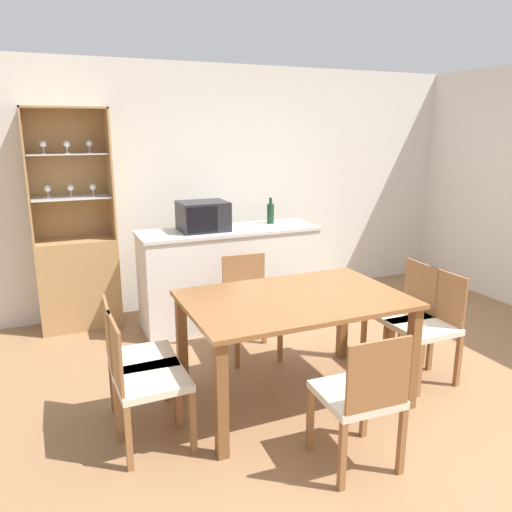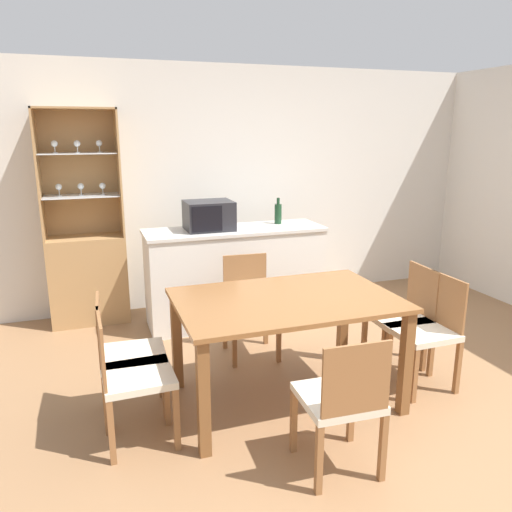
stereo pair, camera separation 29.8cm
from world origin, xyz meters
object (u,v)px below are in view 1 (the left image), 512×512
object	(u,v)px
dining_chair_side_right_far	(402,313)
dining_chair_side_left_near	(145,380)
dining_chair_head_near	(360,397)
wine_bottle	(271,213)
dining_chair_head_far	(250,305)
dining_chair_side_right_near	(428,326)
dining_table	(294,312)
dining_chair_side_left_far	(136,360)
display_cabinet	(78,266)
microwave	(203,216)

from	to	relation	value
dining_chair_side_right_far	dining_chair_side_left_near	xyz separation A→B (m)	(-2.15, -0.30, 0.00)
dining_chair_head_near	wine_bottle	bearing A→B (deg)	79.07
dining_chair_head_far	dining_chair_side_left_near	xyz separation A→B (m)	(-1.08, -0.96, 0.00)
dining_chair_side_right_near	dining_chair_side_left_near	distance (m)	2.15
wine_bottle	dining_table	bearing A→B (deg)	-109.56
dining_chair_side_left_far	display_cabinet	bearing A→B (deg)	-171.43
dining_chair_side_right_far	dining_chair_side_right_near	size ratio (longest dim) A/B	1.00
display_cabinet	microwave	size ratio (longest dim) A/B	4.65
dining_chair_side_right_far	dining_chair_side_left_far	size ratio (longest dim) A/B	1.00
dining_chair_side_left_far	dining_chair_head_near	world-z (taller)	same
display_cabinet	microwave	world-z (taller)	display_cabinet
dining_chair_side_left_near	microwave	bearing A→B (deg)	150.70
dining_chair_head_near	dining_chair_side_right_near	bearing A→B (deg)	34.40
dining_chair_side_right_far	microwave	xyz separation A→B (m)	(-1.22, 1.47, 0.65)
dining_chair_head_near	dining_chair_head_far	bearing A→B (deg)	92.43
dining_chair_side_right_far	wine_bottle	world-z (taller)	wine_bottle
dining_chair_side_right_far	microwave	world-z (taller)	microwave
wine_bottle	dining_chair_side_right_far	bearing A→B (deg)	-72.88
display_cabinet	dining_table	distance (m)	2.43
microwave	dining_chair_side_left_near	bearing A→B (deg)	-117.87
microwave	wine_bottle	size ratio (longest dim) A/B	1.69
dining_chair_head_far	dining_chair_side_left_near	bearing A→B (deg)	45.44
dining_chair_side_right_far	dining_chair_head_far	world-z (taller)	same
dining_chair_side_left_far	dining_chair_head_near	bearing A→B (deg)	50.46
dining_chair_side_left_near	wine_bottle	distance (m)	2.56
dining_chair_side_right_near	dining_chair_side_left_near	bearing A→B (deg)	89.26
display_cabinet	dining_chair_side_right_far	world-z (taller)	display_cabinet
dining_chair_head_near	dining_chair_side_left_near	bearing A→B (deg)	150.75
dining_chair_head_far	dining_chair_side_right_near	world-z (taller)	same
display_cabinet	dining_chair_side_left_far	xyz separation A→B (m)	(0.21, -1.91, -0.16)
dining_chair_head_far	wine_bottle	bearing A→B (deg)	-120.76
dining_chair_head_far	dining_chair_side_left_near	size ratio (longest dim) A/B	1.00
dining_chair_side_left_far	dining_chair_side_left_near	bearing A→B (deg)	2.44
dining_chair_head_far	microwave	bearing A→B (deg)	-76.03
dining_chair_side_right_far	display_cabinet	bearing A→B (deg)	53.15
dining_table	wine_bottle	size ratio (longest dim) A/B	5.68
display_cabinet	dining_chair_side_right_near	world-z (taller)	display_cabinet
dining_table	dining_chair_side_left_far	size ratio (longest dim) A/B	1.78
dining_chair_side_right_far	dining_chair_side_right_near	world-z (taller)	same
dining_chair_side_left_near	dining_chair_head_far	bearing A→B (deg)	130.40
dining_table	microwave	size ratio (longest dim) A/B	3.36
dining_chair_side_left_far	dining_chair_head_near	distance (m)	1.44
display_cabinet	dining_chair_side_right_far	xyz separation A→B (m)	(2.35, -1.92, -0.16)
dining_chair_side_right_far	dining_table	bearing A→B (deg)	100.08
dining_chair_side_right_far	dining_chair_head_far	size ratio (longest dim) A/B	1.00
dining_chair_head_near	dining_table	bearing A→B (deg)	92.45
display_cabinet	dining_chair_side_left_near	distance (m)	2.23
dining_chair_head_far	dining_chair_side_right_near	xyz separation A→B (m)	(1.07, -0.96, 0.00)
dining_chair_side_left_near	dining_chair_side_right_near	bearing A→B (deg)	88.62
dining_chair_side_left_near	dining_chair_head_near	world-z (taller)	same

